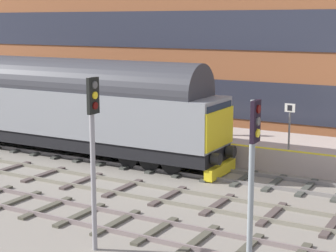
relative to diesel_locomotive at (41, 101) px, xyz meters
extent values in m
plane|color=gray|center=(0.00, -6.27, -2.49)|extent=(140.00, 140.00, 0.00)
cube|color=gray|center=(-0.72, -6.27, -2.41)|extent=(0.07, 60.00, 0.15)
cube|color=gray|center=(0.72, -6.27, -2.41)|extent=(0.07, 60.00, 0.15)
cube|color=#42443E|center=(0.00, -13.44, -2.44)|extent=(2.50, 0.26, 0.09)
cube|color=#42443E|center=(0.00, -12.14, -2.44)|extent=(2.50, 0.26, 0.09)
cube|color=#42443E|center=(0.00, -10.83, -2.44)|extent=(2.50, 0.26, 0.09)
cube|color=#42443E|center=(0.00, -9.53, -2.44)|extent=(2.50, 0.26, 0.09)
cube|color=#42443E|center=(0.00, -8.22, -2.44)|extent=(2.50, 0.26, 0.09)
cube|color=#42443E|center=(0.00, -6.92, -2.44)|extent=(2.50, 0.26, 0.09)
cube|color=#42443E|center=(0.00, -5.61, -2.44)|extent=(2.50, 0.26, 0.09)
cube|color=#42443E|center=(0.00, -4.31, -2.44)|extent=(2.50, 0.26, 0.09)
cube|color=#42443E|center=(0.00, -3.01, -2.44)|extent=(2.50, 0.26, 0.09)
cube|color=#42443E|center=(0.00, -1.70, -2.44)|extent=(2.50, 0.26, 0.09)
cube|color=#42443E|center=(0.00, -0.40, -2.44)|extent=(2.50, 0.26, 0.09)
cube|color=#42443E|center=(0.00, 0.91, -2.44)|extent=(2.50, 0.26, 0.09)
cube|color=#42443E|center=(0.00, 2.21, -2.44)|extent=(2.50, 0.26, 0.09)
cube|color=gray|center=(-4.29, -6.27, -2.41)|extent=(0.07, 60.00, 0.15)
cube|color=gray|center=(-2.85, -6.27, -2.41)|extent=(0.07, 60.00, 0.15)
cube|color=#4D413E|center=(-3.57, -15.27, -2.44)|extent=(2.50, 0.26, 0.09)
cube|color=#4D413E|center=(-3.57, -13.27, -2.44)|extent=(2.50, 0.26, 0.09)
cube|color=#4D413E|center=(-3.57, -11.27, -2.44)|extent=(2.50, 0.26, 0.09)
cube|color=#4D413E|center=(-3.57, -9.27, -2.44)|extent=(2.50, 0.26, 0.09)
cube|color=#4D413E|center=(-3.57, -7.27, -2.44)|extent=(2.50, 0.26, 0.09)
cube|color=#4D413E|center=(-3.57, -5.27, -2.44)|extent=(2.50, 0.26, 0.09)
cube|color=#4D413E|center=(-3.57, -3.27, -2.44)|extent=(2.50, 0.26, 0.09)
cube|color=#4D413E|center=(-3.57, -1.27, -2.44)|extent=(2.50, 0.26, 0.09)
cube|color=gray|center=(-7.52, -6.27, -2.41)|extent=(0.07, 60.00, 0.15)
cube|color=gray|center=(-6.09, -6.27, -2.41)|extent=(0.07, 60.00, 0.15)
cube|color=#4C493C|center=(-6.80, -13.58, -2.44)|extent=(2.50, 0.26, 0.09)
cube|color=#4C493C|center=(-6.80, -12.12, -2.44)|extent=(2.50, 0.26, 0.09)
cube|color=#4C493C|center=(-6.80, -10.66, -2.44)|extent=(2.50, 0.26, 0.09)
cube|color=#4C493C|center=(-6.80, -9.19, -2.44)|extent=(2.50, 0.26, 0.09)
cube|color=#4C493C|center=(-6.80, -7.73, -2.44)|extent=(2.50, 0.26, 0.09)
cube|color=#4C493C|center=(-6.80, -6.27, -2.44)|extent=(2.50, 0.26, 0.09)
cube|color=#4C493C|center=(-6.80, -4.80, -2.44)|extent=(2.50, 0.26, 0.09)
cube|color=#B8A69A|center=(3.60, -6.27, -1.99)|extent=(4.00, 44.00, 1.00)
cube|color=yellow|center=(1.75, -6.27, -1.48)|extent=(0.30, 44.00, 0.01)
cube|color=#2B2F3D|center=(7.93, -3.49, -0.39)|extent=(0.06, 33.62, 2.14)
cube|color=#2B2F3D|center=(7.93, -3.49, 3.42)|extent=(0.06, 33.62, 2.14)
cube|color=black|center=(0.00, 0.04, -1.67)|extent=(2.56, 19.41, 0.60)
cube|color=gray|center=(0.00, 0.04, -0.32)|extent=(2.70, 19.41, 2.10)
cylinder|color=#36363B|center=(0.00, 0.04, 0.91)|extent=(2.56, 17.86, 2.57)
cube|color=yellow|center=(0.00, -9.71, -0.47)|extent=(2.65, 0.08, 1.58)
cube|color=#232D3D|center=(0.00, -9.69, 0.26)|extent=(2.38, 0.04, 0.64)
cube|color=#232D3D|center=(1.37, 0.04, -0.02)|extent=(0.04, 13.59, 0.44)
cylinder|color=black|center=(-0.75, -9.92, -1.57)|extent=(0.48, 0.35, 0.48)
cylinder|color=black|center=(0.75, -9.92, -1.57)|extent=(0.48, 0.35, 0.48)
cube|color=yellow|center=(0.00, -9.77, -2.20)|extent=(2.43, 0.36, 0.47)
cylinder|color=black|center=(0.00, -7.86, -1.97)|extent=(1.64, 1.04, 1.04)
cylinder|color=black|center=(0.00, -6.76, -1.97)|extent=(1.64, 1.04, 1.04)
cylinder|color=black|center=(0.00, -5.66, -1.97)|extent=(1.64, 1.04, 1.04)
cylinder|color=gray|center=(-8.80, -14.47, -0.19)|extent=(0.14, 0.14, 4.60)
cube|color=black|center=(-8.80, -14.53, 1.62)|extent=(0.44, 0.10, 0.99)
cylinder|color=#500807|center=(-8.80, -14.59, 1.92)|extent=(0.20, 0.06, 0.20)
cylinder|color=#50504E|center=(-8.80, -14.59, 1.64)|extent=(0.20, 0.06, 0.20)
cylinder|color=yellow|center=(-8.80, -14.59, 1.36)|extent=(0.20, 0.06, 0.20)
cylinder|color=gray|center=(-8.80, -9.84, -0.04)|extent=(0.14, 0.14, 4.90)
cube|color=black|center=(-8.80, -9.90, 1.92)|extent=(0.44, 0.10, 0.99)
cylinder|color=#50504E|center=(-8.80, -9.96, 2.22)|extent=(0.20, 0.06, 0.20)
cylinder|color=yellow|center=(-8.80, -9.96, 1.94)|extent=(0.20, 0.06, 0.20)
cylinder|color=#500807|center=(-8.80, -9.96, 1.66)|extent=(0.20, 0.06, 0.20)
cylinder|color=slate|center=(2.03, -12.03, -0.50)|extent=(0.08, 0.08, 1.97)
cube|color=white|center=(2.00, -12.03, 0.31)|extent=(0.05, 0.44, 0.36)
cube|color=black|center=(1.97, -12.03, 0.31)|extent=(0.01, 0.20, 0.24)
cylinder|color=#26262F|center=(3.33, -8.22, -1.06)|extent=(0.13, 0.13, 0.84)
cylinder|color=#26262F|center=(3.39, -8.03, -1.06)|extent=(0.13, 0.13, 0.84)
cylinder|color=#55684D|center=(3.36, -8.12, -0.36)|extent=(0.43, 0.43, 0.56)
sphere|color=brown|center=(3.36, -8.12, 0.05)|extent=(0.22, 0.22, 0.22)
cylinder|color=#55684D|center=(3.29, -8.32, -0.36)|extent=(0.09, 0.09, 0.52)
cylinder|color=#55684D|center=(3.43, -7.92, -0.36)|extent=(0.09, 0.09, 0.52)
camera|label=1|loc=(-20.83, -19.01, 3.88)|focal=59.90mm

